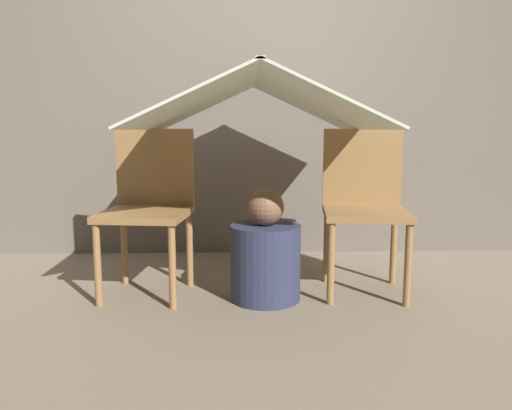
% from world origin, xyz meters
% --- Properties ---
extents(ground_plane, '(8.80, 8.80, 0.00)m').
position_xyz_m(ground_plane, '(0.00, 0.00, 0.00)').
color(ground_plane, gray).
extents(wall_back, '(7.00, 0.05, 2.50)m').
position_xyz_m(wall_back, '(0.00, 1.05, 1.25)').
color(wall_back, '#6B6056').
rests_on(wall_back, ground_plane).
extents(chair_left, '(0.48, 0.48, 0.87)m').
position_xyz_m(chair_left, '(-0.56, 0.19, 0.48)').
color(chair_left, olive).
rests_on(chair_left, ground_plane).
extents(chair_right, '(0.47, 0.47, 0.87)m').
position_xyz_m(chair_right, '(0.58, 0.19, 0.48)').
color(chair_right, olive).
rests_on(chair_right, ground_plane).
extents(sheet_canopy, '(1.15, 1.26, 0.27)m').
position_xyz_m(sheet_canopy, '(0.00, 0.12, 1.00)').
color(sheet_canopy, silver).
extents(person_front, '(0.36, 0.36, 0.57)m').
position_xyz_m(person_front, '(0.05, 0.04, 0.23)').
color(person_front, '#2D3351').
rests_on(person_front, ground_plane).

